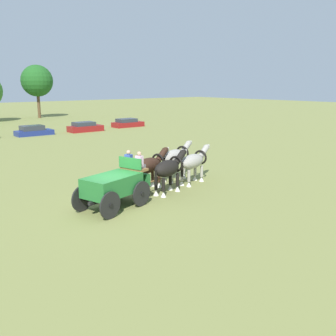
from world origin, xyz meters
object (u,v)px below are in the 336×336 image
object	(u,v)px
parked_vehicle_e	(85,127)
parked_vehicle_f	(128,123)
draft_horse_rear_off	(169,169)
draft_horse_rear_near	(150,166)
draft_horse_lead_off	(194,162)
parked_vehicle_d	(33,131)
show_wagon	(115,185)
draft_horse_lead_near	(175,158)

from	to	relation	value
parked_vehicle_e	parked_vehicle_f	size ratio (longest dim) A/B	0.99
draft_horse_rear_off	draft_horse_rear_near	bearing A→B (deg)	105.54
draft_horse_lead_off	parked_vehicle_d	bearing A→B (deg)	89.64
parked_vehicle_d	show_wagon	bearing A→B (deg)	-102.43
draft_horse_rear_off	parked_vehicle_d	distance (m)	28.17
draft_horse_lead_off	parked_vehicle_e	world-z (taller)	draft_horse_lead_off
draft_horse_lead_off	parked_vehicle_e	distance (m)	27.55
show_wagon	parked_vehicle_e	size ratio (longest dim) A/B	1.36
draft_horse_rear_off	draft_horse_lead_near	xyz separation A→B (m)	(2.14, 1.96, 0.06)
show_wagon	draft_horse_rear_off	bearing A→B (deg)	5.43
draft_horse_lead_near	parked_vehicle_e	size ratio (longest dim) A/B	0.72
show_wagon	draft_horse_rear_near	xyz separation A→B (m)	(3.23, 1.59, 0.18)
parked_vehicle_d	draft_horse_rear_near	bearing A→B (deg)	-96.44
draft_horse_rear_off	draft_horse_lead_off	size ratio (longest dim) A/B	0.94
draft_horse_lead_near	draft_horse_rear_near	bearing A→B (deg)	-164.15
show_wagon	parked_vehicle_d	distance (m)	29.06
draft_horse_rear_near	parked_vehicle_f	bearing A→B (deg)	59.23
draft_horse_lead_near	parked_vehicle_e	distance (m)	26.44
draft_horse_lead_near	parked_vehicle_f	size ratio (longest dim) A/B	0.71
draft_horse_rear_off	draft_horse_lead_near	size ratio (longest dim) A/B	0.96
parked_vehicle_d	draft_horse_rear_off	bearing A→B (deg)	-95.45
draft_horse_lead_near	parked_vehicle_f	xyz separation A→B (m)	(13.73, 26.53, -0.90)
parked_vehicle_e	draft_horse_lead_near	bearing A→B (deg)	-104.91
draft_horse_lead_near	parked_vehicle_d	xyz separation A→B (m)	(0.54, 26.07, -0.91)
parked_vehicle_e	draft_horse_lead_off	bearing A→B (deg)	-103.50
draft_horse_rear_near	draft_horse_lead_off	distance (m)	2.91
parked_vehicle_f	show_wagon	bearing A→B (deg)	-124.00
draft_horse_rear_near	draft_horse_lead_near	xyz separation A→B (m)	(2.49, 0.71, 0.07)
show_wagon	draft_horse_lead_near	xyz separation A→B (m)	(5.72, 2.30, 0.25)
show_wagon	draft_horse_rear_near	world-z (taller)	show_wagon
parked_vehicle_d	parked_vehicle_f	world-z (taller)	parked_vehicle_f
show_wagon	parked_vehicle_f	xyz separation A→B (m)	(19.44, 28.82, -0.65)
parked_vehicle_f	draft_horse_lead_off	bearing A→B (deg)	-115.69
draft_horse_rear_near	draft_horse_rear_off	size ratio (longest dim) A/B	1.05
show_wagon	parked_vehicle_f	size ratio (longest dim) A/B	1.35
show_wagon	parked_vehicle_f	bearing A→B (deg)	56.00
show_wagon	draft_horse_lead_near	world-z (taller)	show_wagon
draft_horse_rear_near	parked_vehicle_d	distance (m)	26.96
draft_horse_lead_near	parked_vehicle_f	distance (m)	29.88
draft_horse_rear_off	parked_vehicle_e	bearing A→B (deg)	71.99
draft_horse_rear_off	draft_horse_lead_off	xyz separation A→B (m)	(2.51, 0.71, -0.05)
show_wagon	draft_horse_rear_near	bearing A→B (deg)	26.24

